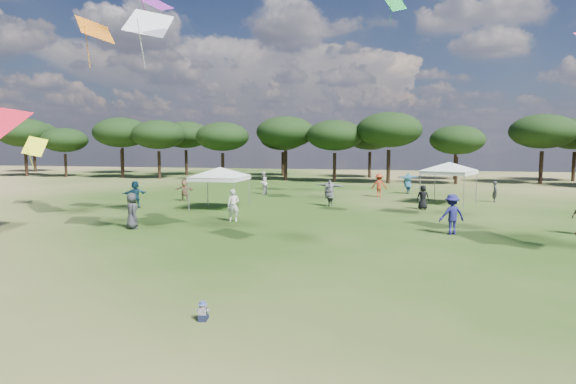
% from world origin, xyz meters
% --- Properties ---
extents(ground, '(140.00, 140.00, 0.00)m').
position_xyz_m(ground, '(0.00, 0.00, 0.00)').
color(ground, '#2D4A16').
rests_on(ground, ground).
extents(tree_line, '(108.78, 17.63, 7.77)m').
position_xyz_m(tree_line, '(2.39, 47.41, 5.42)').
color(tree_line, black).
rests_on(tree_line, ground).
extents(tent_left, '(6.50, 6.50, 3.02)m').
position_xyz_m(tent_left, '(-7.07, 21.15, 2.59)').
color(tent_left, gray).
rests_on(tent_left, ground).
extents(tent_right, '(5.92, 5.92, 3.25)m').
position_xyz_m(tent_right, '(7.73, 27.25, 2.82)').
color(tent_right, gray).
rests_on(tent_right, ground).
extents(toddler, '(0.34, 0.37, 0.48)m').
position_xyz_m(toddler, '(-0.35, 2.24, 0.21)').
color(toddler, '#161A31').
rests_on(toddler, ground).
extents(festival_crowd, '(26.59, 21.82, 1.92)m').
position_xyz_m(festival_crowd, '(-0.62, 24.25, 0.90)').
color(festival_crowd, '#865E49').
rests_on(festival_crowd, ground).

